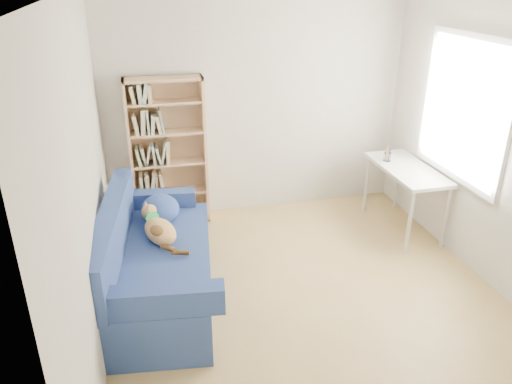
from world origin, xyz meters
TOP-DOWN VIEW (x-y plane):
  - ground at (0.00, 0.00)m, footprint 4.00×4.00m
  - room_shell at (0.10, 0.03)m, footprint 3.54×4.04m
  - sofa at (-1.33, 0.38)m, footprint 1.11×1.98m
  - bookshelf at (-1.05, 1.85)m, footprint 0.85×0.26m
  - desk at (1.47, 1.04)m, footprint 0.51×1.12m
  - pen_cup at (1.35, 1.28)m, footprint 0.09×0.09m

SIDE VIEW (x-z plane):
  - ground at x=0.00m, z-range 0.00..0.00m
  - sofa at x=-1.33m, z-range -0.11..0.82m
  - desk at x=1.47m, z-range 0.29..1.04m
  - bookshelf at x=-1.05m, z-range -0.06..1.63m
  - pen_cup at x=1.35m, z-range 0.73..0.89m
  - room_shell at x=0.10m, z-range 0.33..2.95m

